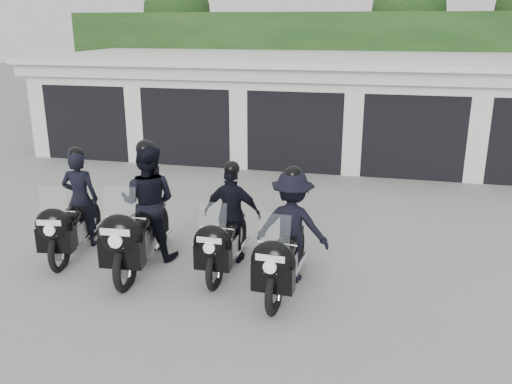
% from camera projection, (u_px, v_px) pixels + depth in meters
% --- Properties ---
extents(ground, '(80.00, 80.00, 0.00)m').
position_uv_depth(ground, '(245.00, 249.00, 9.85)').
color(ground, gray).
rests_on(ground, ground).
extents(garage_block, '(16.40, 6.80, 2.96)m').
position_uv_depth(garage_block, '(308.00, 106.00, 16.91)').
color(garage_block, silver).
rests_on(garage_block, ground).
extents(background_vegetation, '(20.00, 3.90, 5.80)m').
position_uv_depth(background_vegetation, '(336.00, 54.00, 20.94)').
color(background_vegetation, '#163613').
rests_on(background_vegetation, ground).
extents(police_bike_a, '(0.86, 2.19, 1.91)m').
position_uv_depth(police_bike_a, '(74.00, 211.00, 9.55)').
color(police_bike_a, black).
rests_on(police_bike_a, ground).
extents(police_bike_b, '(1.03, 2.49, 2.16)m').
position_uv_depth(police_bike_b, '(144.00, 212.00, 9.07)').
color(police_bike_b, black).
rests_on(police_bike_b, ground).
extents(police_bike_c, '(1.01, 2.11, 1.83)m').
position_uv_depth(police_bike_c, '(230.00, 222.00, 8.99)').
color(police_bike_c, black).
rests_on(police_bike_c, ground).
extents(police_bike_d, '(1.20, 2.23, 1.94)m').
position_uv_depth(police_bike_d, '(289.00, 235.00, 8.32)').
color(police_bike_d, black).
rests_on(police_bike_d, ground).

